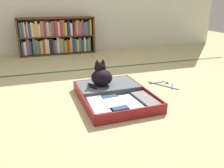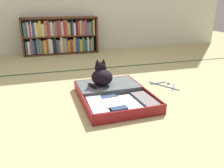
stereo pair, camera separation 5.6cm
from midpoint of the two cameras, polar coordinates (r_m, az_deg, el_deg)
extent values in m
plane|color=tan|center=(2.23, -0.32, -3.43)|extent=(10.00, 10.00, 0.00)
cube|color=#345331|center=(3.19, -5.71, 3.77)|extent=(4.80, 0.05, 0.00)
cube|color=#552E19|center=(4.25, -21.43, 11.04)|extent=(0.03, 0.28, 0.65)
cube|color=#552E19|center=(4.35, -3.78, 12.50)|extent=(0.03, 0.28, 0.65)
cube|color=#552E19|center=(4.22, -12.85, 16.14)|extent=(1.30, 0.28, 0.02)
cube|color=#552E19|center=(4.31, -12.21, 7.77)|extent=(1.30, 0.28, 0.02)
cube|color=#552E19|center=(4.25, -12.52, 11.90)|extent=(1.27, 0.28, 0.02)
cube|color=#3D5191|center=(4.27, -20.52, 8.69)|extent=(0.03, 0.23, 0.22)
cube|color=beige|center=(4.27, -19.96, 8.78)|extent=(0.04, 0.23, 0.23)
cube|color=slate|center=(4.27, -19.35, 9.19)|extent=(0.04, 0.23, 0.28)
cube|color=#30498C|center=(4.27, -18.82, 9.06)|extent=(0.03, 0.23, 0.25)
cube|color=black|center=(4.27, -18.43, 8.98)|extent=(0.02, 0.23, 0.23)
cube|color=#428261|center=(4.27, -18.00, 9.33)|extent=(0.04, 0.23, 0.27)
cube|color=slate|center=(4.26, -17.39, 9.24)|extent=(0.04, 0.23, 0.25)
cube|color=#428457|center=(4.27, -16.84, 9.14)|extent=(0.03, 0.23, 0.23)
cube|color=gold|center=(4.26, -16.32, 9.21)|extent=(0.04, 0.23, 0.24)
cube|color=#B2402C|center=(4.26, -15.77, 9.39)|extent=(0.04, 0.23, 0.25)
cube|color=silver|center=(4.26, -15.21, 9.50)|extent=(0.04, 0.23, 0.26)
cube|color=silver|center=(4.27, -14.72, 9.44)|extent=(0.03, 0.23, 0.25)
cube|color=black|center=(4.26, -14.33, 9.58)|extent=(0.02, 0.23, 0.26)
cube|color=black|center=(4.26, -13.92, 9.67)|extent=(0.03, 0.23, 0.27)
cube|color=#374D93|center=(4.27, -13.41, 9.49)|extent=(0.04, 0.23, 0.24)
cube|color=#977161|center=(4.28, -12.91, 9.50)|extent=(0.03, 0.23, 0.23)
cube|color=silver|center=(4.28, -12.42, 9.87)|extent=(0.04, 0.23, 0.28)
cube|color=#9F814A|center=(4.29, -11.84, 9.83)|extent=(0.04, 0.23, 0.26)
cube|color=silver|center=(4.29, -11.45, 9.76)|extent=(0.02, 0.23, 0.25)
cube|color=#3C7652|center=(4.28, -11.12, 9.83)|extent=(0.02, 0.23, 0.26)
cube|color=yellow|center=(4.30, -10.68, 9.59)|extent=(0.03, 0.23, 0.21)
cube|color=#B92F37|center=(4.29, -10.17, 9.74)|extent=(0.04, 0.23, 0.23)
cube|color=#9B724B|center=(4.30, -9.71, 9.69)|extent=(0.02, 0.23, 0.22)
cube|color=yellow|center=(4.30, -9.34, 10.06)|extent=(0.03, 0.23, 0.27)
cube|color=#3D3E87|center=(4.31, -8.87, 10.04)|extent=(0.03, 0.23, 0.26)
cube|color=#2C4E97|center=(4.31, -8.30, 9.96)|extent=(0.04, 0.23, 0.24)
cube|color=gold|center=(4.32, -7.73, 9.88)|extent=(0.04, 0.23, 0.22)
cube|color=#477F5B|center=(4.34, -7.14, 10.15)|extent=(0.04, 0.23, 0.25)
cube|color=#304988|center=(4.34, -6.50, 9.92)|extent=(0.04, 0.23, 0.22)
cube|color=silver|center=(4.33, -5.98, 10.19)|extent=(0.03, 0.23, 0.25)
cube|color=#33895A|center=(4.36, -5.60, 9.98)|extent=(0.02, 0.23, 0.21)
cube|color=#A07D5F|center=(4.35, -5.19, 10.11)|extent=(0.02, 0.23, 0.23)
cube|color=#498461|center=(4.36, -4.83, 10.28)|extent=(0.03, 0.23, 0.25)
cube|color=#357765|center=(4.23, -20.98, 12.80)|extent=(0.04, 0.23, 0.24)
cube|color=#674F8D|center=(4.23, -20.48, 12.95)|extent=(0.03, 0.23, 0.25)
cube|color=silver|center=(4.23, -20.12, 12.96)|extent=(0.02, 0.23, 0.25)
cube|color=#C13D3D|center=(4.24, -19.75, 12.80)|extent=(0.02, 0.23, 0.21)
cube|color=silver|center=(4.23, -19.46, 13.12)|extent=(0.02, 0.23, 0.26)
cube|color=#394982|center=(4.22, -18.96, 12.95)|extent=(0.04, 0.23, 0.23)
cube|color=silver|center=(4.22, -18.43, 13.11)|extent=(0.04, 0.23, 0.24)
cube|color=gold|center=(4.22, -17.94, 13.04)|extent=(0.03, 0.23, 0.22)
cube|color=gold|center=(4.23, -17.45, 13.36)|extent=(0.04, 0.23, 0.26)
cube|color=silver|center=(4.22, -16.83, 13.10)|extent=(0.04, 0.23, 0.22)
cube|color=#A2774F|center=(4.22, -16.22, 13.46)|extent=(0.04, 0.23, 0.26)
cube|color=red|center=(4.22, -15.66, 13.57)|extent=(0.03, 0.23, 0.27)
cube|color=slate|center=(4.23, -15.27, 13.37)|extent=(0.02, 0.23, 0.23)
cube|color=silver|center=(4.24, -14.87, 13.49)|extent=(0.04, 0.23, 0.24)
cube|color=gold|center=(4.23, -14.38, 13.40)|extent=(0.02, 0.23, 0.23)
cube|color=slate|center=(4.24, -13.98, 13.61)|extent=(0.04, 0.23, 0.25)
cube|color=slate|center=(4.24, -13.53, 13.68)|extent=(0.03, 0.23, 0.26)
cube|color=#B53527|center=(4.23, -12.97, 13.78)|extent=(0.04, 0.23, 0.27)
cube|color=silver|center=(4.25, -12.31, 13.71)|extent=(0.04, 0.23, 0.24)
cube|color=#B62D39|center=(4.24, -11.72, 13.95)|extent=(0.04, 0.23, 0.28)
cube|color=#997B59|center=(4.25, -11.17, 13.95)|extent=(0.03, 0.23, 0.27)
cube|color=gold|center=(4.26, -10.61, 13.70)|extent=(0.04, 0.23, 0.22)
cube|color=black|center=(4.26, -10.17, 13.88)|extent=(0.02, 0.23, 0.25)
cube|color=#344497|center=(4.26, -9.79, 13.89)|extent=(0.03, 0.23, 0.25)
cube|color=silver|center=(4.26, -9.28, 13.72)|extent=(0.04, 0.23, 0.22)
cube|color=#27172A|center=(4.26, -8.81, 14.09)|extent=(0.02, 0.23, 0.27)
cube|color=#BB3838|center=(4.28, -8.36, 13.94)|extent=(0.03, 0.23, 0.24)
cube|color=gold|center=(4.29, -7.89, 14.09)|extent=(0.03, 0.23, 0.26)
cube|color=slate|center=(4.29, -7.47, 14.15)|extent=(0.03, 0.23, 0.26)
cube|color=slate|center=(4.29, -7.05, 13.98)|extent=(0.03, 0.23, 0.23)
cube|color=#AC3B2D|center=(4.30, -6.60, 14.20)|extent=(0.04, 0.23, 0.26)
cube|color=#754D96|center=(4.31, -6.08, 13.92)|extent=(0.03, 0.23, 0.22)
cube|color=#427751|center=(4.31, -5.56, 14.04)|extent=(0.04, 0.23, 0.23)
cube|color=#343E8D|center=(4.31, -5.01, 14.11)|extent=(0.03, 0.23, 0.24)
cube|color=gold|center=(4.32, -4.56, 14.33)|extent=(0.03, 0.23, 0.27)
cube|color=maroon|center=(1.99, 3.35, -6.29)|extent=(0.64, 0.44, 0.01)
cube|color=maroon|center=(1.80, 5.76, -7.80)|extent=(0.63, 0.03, 0.10)
cube|color=maroon|center=(1.89, -5.50, -6.43)|extent=(0.02, 0.42, 0.10)
cube|color=maroon|center=(2.10, 11.34, -3.99)|extent=(0.02, 0.42, 0.10)
cube|color=#4B4E52|center=(1.98, 3.36, -6.03)|extent=(0.62, 0.41, 0.01)
cube|color=maroon|center=(2.35, -0.38, -2.00)|extent=(0.64, 0.44, 0.01)
cube|color=maroon|center=(2.52, -1.81, 0.52)|extent=(0.63, 0.03, 0.10)
cube|color=maroon|center=(2.27, -7.89, -1.92)|extent=(0.02, 0.42, 0.10)
cube|color=maroon|center=(2.44, 6.58, -0.23)|extent=(0.02, 0.42, 0.10)
cube|color=#4B4E52|center=(2.35, -0.38, -1.77)|extent=(0.62, 0.41, 0.01)
cylinder|color=black|center=(2.16, 1.33, -3.68)|extent=(0.61, 0.03, 0.02)
cube|color=silver|center=(1.91, -2.78, -6.54)|extent=(0.15, 0.35, 0.02)
cube|color=slate|center=(1.91, -2.91, -5.87)|extent=(0.14, 0.32, 0.02)
cube|color=silver|center=(1.90, -2.99, -5.37)|extent=(0.14, 0.35, 0.02)
cube|color=#292B27|center=(1.95, 1.19, -6.08)|extent=(0.14, 0.32, 0.02)
cube|color=silver|center=(1.95, 1.52, -5.53)|extent=(0.15, 0.36, 0.02)
cube|color=#2A2822|center=(1.94, 1.52, -5.10)|extent=(0.14, 0.36, 0.02)
cube|color=navy|center=(1.93, 1.26, -4.66)|extent=(0.15, 0.32, 0.01)
cube|color=#302932|center=(2.01, 5.45, -5.36)|extent=(0.15, 0.32, 0.01)
cube|color=navy|center=(2.01, 5.43, -5.08)|extent=(0.15, 0.34, 0.01)
cube|color=silver|center=(1.99, 5.43, -4.84)|extent=(0.16, 0.36, 0.01)
cube|color=#393D69|center=(2.06, 9.25, -4.77)|extent=(0.16, 0.35, 0.02)
cube|color=#30506A|center=(2.05, 9.18, -4.25)|extent=(0.16, 0.36, 0.02)
cube|color=slate|center=(2.05, 9.21, -3.70)|extent=(0.16, 0.34, 0.01)
cube|color=white|center=(1.92, 1.27, -4.63)|extent=(0.21, 0.20, 0.01)
cube|color=#566064|center=(2.33, -0.39, -0.91)|extent=(0.61, 0.40, 0.08)
cylinder|color=black|center=(2.47, -5.61, 0.02)|extent=(0.02, 0.02, 0.09)
cylinder|color=black|center=(2.56, 2.02, 0.84)|extent=(0.02, 0.02, 0.09)
cube|color=red|center=(1.85, 8.68, -7.23)|extent=(0.03, 0.00, 0.03)
cube|color=#378F42|center=(1.83, 7.33, -7.27)|extent=(0.03, 0.00, 0.02)
cube|color=red|center=(1.77, 2.44, -8.02)|extent=(0.03, 0.00, 0.02)
ellipsoid|color=black|center=(2.26, -1.85, 1.70)|extent=(0.21, 0.23, 0.16)
ellipsoid|color=black|center=(2.33, -2.26, 1.31)|extent=(0.15, 0.08, 0.09)
sphere|color=black|center=(2.28, -2.22, 4.15)|extent=(0.12, 0.12, 0.12)
cone|color=black|center=(2.27, -1.40, 5.86)|extent=(0.05, 0.05, 0.05)
cone|color=black|center=(2.25, -3.02, 5.73)|extent=(0.05, 0.05, 0.05)
sphere|color=#D7C54A|center=(2.33, -2.03, 4.67)|extent=(0.02, 0.02, 0.02)
sphere|color=#D7C54A|center=(2.32, -3.06, 4.59)|extent=(0.02, 0.02, 0.02)
ellipsoid|color=black|center=(2.22, -4.32, -0.44)|extent=(0.09, 0.18, 0.03)
cylinder|color=#2B5499|center=(2.59, 13.57, -0.47)|extent=(0.20, 0.34, 0.01)
cylinder|color=#2B5499|center=(2.67, 12.26, 0.25)|extent=(0.21, 0.03, 0.01)
cylinder|color=#2B5499|center=(2.59, 15.90, -0.74)|extent=(0.13, 0.18, 0.01)
torus|color=#2B5499|center=(2.68, 14.73, 0.11)|extent=(0.06, 0.06, 0.01)
camera|label=1|loc=(0.03, -89.26, 0.27)|focal=35.93mm
camera|label=2|loc=(0.03, 90.74, -0.27)|focal=35.93mm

